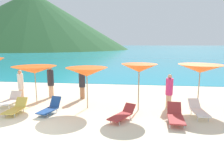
% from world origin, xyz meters
% --- Properties ---
extents(ground_plane, '(50.00, 100.00, 0.30)m').
position_xyz_m(ground_plane, '(0.00, 10.00, -0.15)').
color(ground_plane, beige).
extents(ocean_water, '(650.00, 440.00, 0.02)m').
position_xyz_m(ocean_water, '(0.00, 229.66, 0.01)').
color(ocean_water, teal).
rests_on(ocean_water, ground_plane).
extents(headland_hill, '(114.16, 114.16, 33.56)m').
position_xyz_m(headland_hill, '(-58.30, 115.42, 16.78)').
color(headland_hill, '#235128').
rests_on(headland_hill, ground_plane).
extents(umbrella_3, '(2.35, 2.35, 2.06)m').
position_xyz_m(umbrella_3, '(-1.23, 3.60, 1.87)').
color(umbrella_3, '#9E7F59').
rests_on(umbrella_3, ground_plane).
extents(umbrella_4, '(2.15, 2.15, 2.06)m').
position_xyz_m(umbrella_4, '(1.61, 3.32, 1.84)').
color(umbrella_4, '#9E7F59').
rests_on(umbrella_4, ground_plane).
extents(umbrella_5, '(1.88, 1.88, 2.27)m').
position_xyz_m(umbrella_5, '(4.15, 3.24, 2.07)').
color(umbrella_5, '#9E7F59').
rests_on(umbrella_5, ground_plane).
extents(umbrella_6, '(2.39, 2.39, 2.19)m').
position_xyz_m(umbrella_6, '(7.18, 4.19, 1.98)').
color(umbrella_6, '#9E7F59').
rests_on(umbrella_6, ground_plane).
extents(lounge_chair_0, '(1.17, 1.62, 0.57)m').
position_xyz_m(lounge_chair_0, '(3.48, 1.86, 0.25)').
color(lounge_chair_0, '#A53333').
rests_on(lounge_chair_0, ground_plane).
extents(lounge_chair_3, '(0.69, 1.64, 0.68)m').
position_xyz_m(lounge_chair_3, '(5.67, 1.87, 0.29)').
color(lounge_chair_3, '#A53333').
rests_on(lounge_chair_3, ground_plane).
extents(lounge_chair_6, '(0.56, 1.36, 0.64)m').
position_xyz_m(lounge_chair_6, '(-1.49, 2.09, 0.27)').
color(lounge_chair_6, '#D8BF4C').
rests_on(lounge_chair_6, ground_plane).
extents(lounge_chair_7, '(0.76, 1.44, 0.70)m').
position_xyz_m(lounge_chair_7, '(0.08, 2.30, 0.28)').
color(lounge_chair_7, '#1E478C').
rests_on(lounge_chair_7, ground_plane).
extents(lounge_chair_9, '(0.63, 1.65, 0.64)m').
position_xyz_m(lounge_chair_9, '(6.79, 2.70, 0.31)').
color(lounge_chair_9, white).
rests_on(lounge_chair_9, ground_plane).
extents(lounge_chair_10, '(0.68, 1.36, 0.68)m').
position_xyz_m(lounge_chair_10, '(-2.49, 3.23, 0.30)').
color(lounge_chair_10, white).
rests_on(lounge_chair_10, ground_plane).
extents(beachgoer_1, '(0.31, 0.31, 1.75)m').
position_xyz_m(beachgoer_1, '(-2.46, 4.24, 0.94)').
color(beachgoer_1, '#DBAA84').
rests_on(beachgoer_1, ground_plane).
extents(beachgoer_2, '(0.37, 0.37, 1.85)m').
position_xyz_m(beachgoer_2, '(0.88, 5.07, 0.97)').
color(beachgoer_2, '#A3704C').
rests_on(beachgoer_2, ground_plane).
extents(beachgoer_3, '(0.38, 0.38, 1.90)m').
position_xyz_m(beachgoer_3, '(-1.08, 5.16, 1.00)').
color(beachgoer_3, '#DBAA84').
rests_on(beachgoer_3, ground_plane).
extents(beachgoer_4, '(0.36, 0.36, 1.70)m').
position_xyz_m(beachgoer_4, '(5.68, 3.96, 0.89)').
color(beachgoer_4, '#DBAA84').
rests_on(beachgoer_4, ground_plane).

